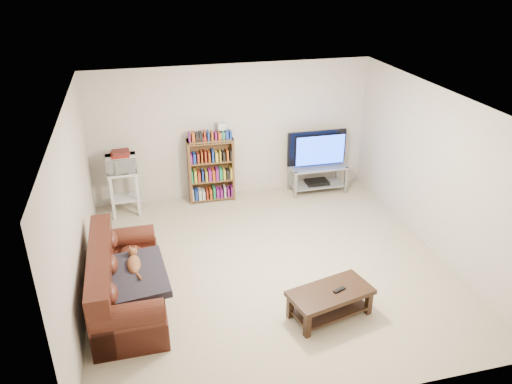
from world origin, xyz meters
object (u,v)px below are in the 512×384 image
object	(u,v)px
sofa	(122,286)
coffee_table	(330,298)
bookshelf	(211,169)
tv_stand	(317,174)

from	to	relation	value
sofa	coffee_table	bearing A→B (deg)	-18.66
sofa	bookshelf	bearing A→B (deg)	59.32
tv_stand	sofa	bearing A→B (deg)	-143.81
tv_stand	bookshelf	distance (m)	1.99
sofa	tv_stand	xyz separation A→B (m)	(3.56, 2.58, 0.05)
coffee_table	bookshelf	size ratio (longest dim) A/B	0.95
coffee_table	bookshelf	world-z (taller)	bookshelf
tv_stand	bookshelf	bearing A→B (deg)	176.44
bookshelf	sofa	bearing A→B (deg)	-119.82
coffee_table	bookshelf	bearing A→B (deg)	90.42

